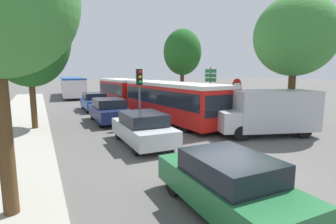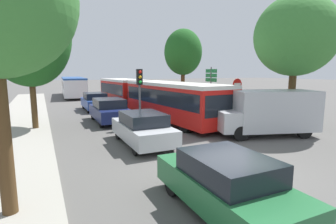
# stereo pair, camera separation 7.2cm
# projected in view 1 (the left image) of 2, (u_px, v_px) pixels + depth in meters

# --- Properties ---
(ground_plane) EXTENTS (200.00, 200.00, 0.00)m
(ground_plane) POSITION_uv_depth(u_px,v_px,m) (232.00, 169.00, 8.85)
(ground_plane) COLOR #565451
(kerb_strip_left) EXTENTS (3.20, 39.79, 0.14)m
(kerb_strip_left) POSITION_uv_depth(u_px,v_px,m) (23.00, 116.00, 19.05)
(kerb_strip_left) COLOR #9E998E
(kerb_strip_left) RESTS_ON ground
(articulated_bus) EXTENTS (3.83, 17.28, 2.55)m
(articulated_bus) POSITION_uv_depth(u_px,v_px,m) (148.00, 95.00, 20.34)
(articulated_bus) COLOR red
(articulated_bus) RESTS_ON ground
(city_bus_rear) EXTENTS (3.17, 11.65, 2.48)m
(city_bus_rear) POSITION_uv_depth(u_px,v_px,m) (72.00, 86.00, 34.27)
(city_bus_rear) COLOR silver
(city_bus_rear) RESTS_ON ground
(queued_car_green) EXTENTS (1.76, 4.05, 1.40)m
(queued_car_green) POSITION_uv_depth(u_px,v_px,m) (228.00, 184.00, 6.01)
(queued_car_green) COLOR #236638
(queued_car_green) RESTS_ON ground
(queued_car_silver) EXTENTS (1.84, 4.23, 1.46)m
(queued_car_silver) POSITION_uv_depth(u_px,v_px,m) (143.00, 128.00, 11.71)
(queued_car_silver) COLOR #B7BABF
(queued_car_silver) RESTS_ON ground
(queued_car_navy) EXTENTS (1.93, 4.45, 1.54)m
(queued_car_navy) POSITION_uv_depth(u_px,v_px,m) (109.00, 110.00, 16.89)
(queued_car_navy) COLOR navy
(queued_car_navy) RESTS_ON ground
(queued_car_blue) EXTENTS (1.87, 4.30, 1.49)m
(queued_car_blue) POSITION_uv_depth(u_px,v_px,m) (94.00, 101.00, 22.17)
(queued_car_blue) COLOR #284799
(queued_car_blue) RESTS_ON ground
(white_van) EXTENTS (5.36, 3.39, 2.31)m
(white_van) POSITION_uv_depth(u_px,v_px,m) (269.00, 111.00, 13.35)
(white_van) COLOR #B7BABF
(white_van) RESTS_ON ground
(traffic_light) EXTENTS (0.33, 0.37, 3.40)m
(traffic_light) POSITION_uv_depth(u_px,v_px,m) (139.00, 85.00, 15.02)
(traffic_light) COLOR #56595E
(traffic_light) RESTS_ON ground
(no_entry_sign) EXTENTS (0.70, 0.08, 2.82)m
(no_entry_sign) POSITION_uv_depth(u_px,v_px,m) (237.00, 93.00, 16.67)
(no_entry_sign) COLOR #56595E
(no_entry_sign) RESTS_ON ground
(direction_sign_post) EXTENTS (0.10, 1.40, 3.60)m
(direction_sign_post) POSITION_uv_depth(u_px,v_px,m) (210.00, 81.00, 20.17)
(direction_sign_post) COLOR #56595E
(direction_sign_post) RESTS_ON ground
(tree_left_mid) EXTENTS (4.35, 4.35, 7.85)m
(tree_left_mid) POSITION_uv_depth(u_px,v_px,m) (29.00, 38.00, 13.86)
(tree_left_mid) COLOR #51381E
(tree_left_mid) RESTS_ON ground
(tree_right_near) EXTENTS (4.40, 4.40, 7.35)m
(tree_right_near) POSITION_uv_depth(u_px,v_px,m) (295.00, 36.00, 14.22)
(tree_right_near) COLOR #51381E
(tree_right_near) RESTS_ON ground
(tree_right_mid) EXTENTS (3.67, 3.67, 7.33)m
(tree_right_mid) POSITION_uv_depth(u_px,v_px,m) (183.00, 54.00, 25.47)
(tree_right_mid) COLOR #51381E
(tree_right_mid) RESTS_ON ground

